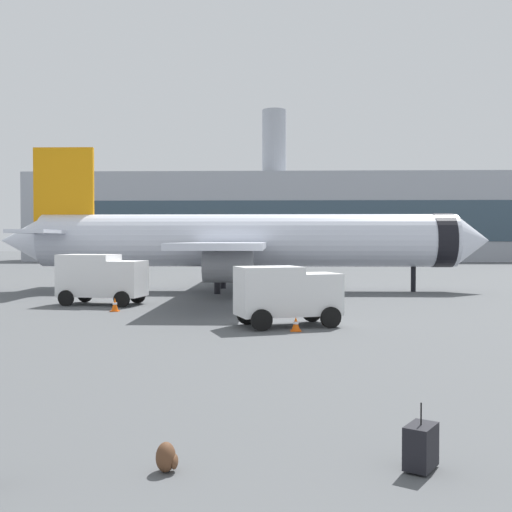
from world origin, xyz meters
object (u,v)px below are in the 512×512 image
Objects in this scene: traveller_backpack at (167,458)px; airplane_at_gate at (244,241)px; safety_cone_far at (296,324)px; rolling_suitcase at (421,446)px; safety_cone_mid at (115,305)px; cargo_van at (287,293)px; service_truck at (101,277)px.

airplane_at_gate is at bearing 90.71° from traveller_backpack.
airplane_at_gate reaches higher than traveller_backpack.
safety_cone_far is 0.54× the size of rolling_suitcase.
safety_cone_far is at bearing -81.25° from airplane_at_gate.
safety_cone_mid reaches higher than traveller_backpack.
safety_cone_mid is 11.44m from safety_cone_far.
safety_cone_mid is at bearing -115.32° from airplane_at_gate.
rolling_suitcase is (1.84, -16.72, -1.06)m from cargo_van.
service_truck is at bearing -128.91° from airplane_at_gate.
airplane_at_gate is at bearing 97.37° from rolling_suitcase.
rolling_suitcase reaches higher than traveller_backpack.
traveller_backpack is (8.24, -25.62, -1.37)m from service_truck.
cargo_van is at bearing 82.38° from traveller_backpack.
airplane_at_gate is 74.18× the size of traveller_backpack.
safety_cone_far is at bearing -43.03° from service_truck.
service_truck is 1.06× the size of cargo_van.
service_truck reaches higher than cargo_van.
cargo_van is at bearing -31.09° from safety_cone_mid.
safety_cone_far reaches higher than traveller_backpack.
rolling_suitcase is at bearing -84.43° from safety_cone_far.
safety_cone_mid is 0.65× the size of rolling_suitcase.
cargo_van is 10.41m from safety_cone_mid.
safety_cone_mid is 24.53m from rolling_suitcase.
service_truck is 14.91m from safety_cone_far.
airplane_at_gate is 32.37× the size of rolling_suitcase.
cargo_van is 6.71× the size of safety_cone_mid.
traveller_backpack is at bearing -72.16° from service_truck.
safety_cone_far is 1.24× the size of traveller_backpack.
safety_cone_far is at bearing 95.57° from rolling_suitcase.
service_truck is 26.95m from traveller_backpack.
traveller_backpack is at bearing -177.26° from rolling_suitcase.
safety_cone_far is 15.36m from rolling_suitcase.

